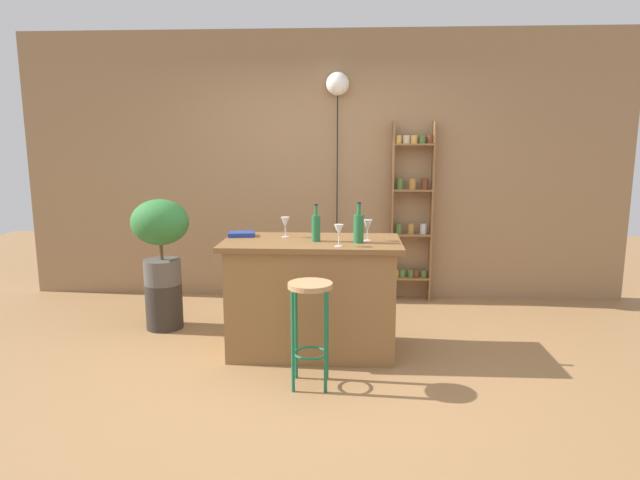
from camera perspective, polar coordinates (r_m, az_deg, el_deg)
ground at (r=4.29m, az=-1.09°, el=-12.79°), size 12.00×12.00×0.00m
back_wall at (r=5.90m, az=0.26°, el=7.55°), size 6.40×0.10×2.80m
kitchen_counter at (r=4.42m, az=-0.83°, el=-5.78°), size 1.39×0.73×0.91m
bar_stool at (r=3.77m, az=-1.02°, el=-7.42°), size 0.30×0.30×0.73m
spice_shelf at (r=5.82m, az=9.48°, el=3.16°), size 0.43×0.14×1.87m
plant_stool at (r=5.21m, az=-15.83°, el=-6.57°), size 0.33×0.33×0.41m
potted_plant at (r=5.06m, az=-16.20°, el=0.78°), size 0.51×0.46×0.76m
bottle_wine_red at (r=4.20m, az=4.02°, el=1.30°), size 0.08×0.08×0.31m
bottle_vinegar at (r=4.25m, az=-0.42°, el=1.33°), size 0.07×0.07×0.29m
wine_glass_left at (r=4.45m, az=-3.62°, el=1.79°), size 0.07×0.07×0.16m
wine_glass_center at (r=4.29m, az=4.96°, el=1.47°), size 0.07×0.07×0.16m
wine_glass_right at (r=4.04m, az=1.96°, el=0.97°), size 0.07×0.07×0.16m
cookbook at (r=4.53m, az=-8.12°, el=0.60°), size 0.23×0.18×0.03m
pendant_globe_light at (r=5.80m, az=1.84°, el=15.60°), size 0.24×0.24×2.36m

